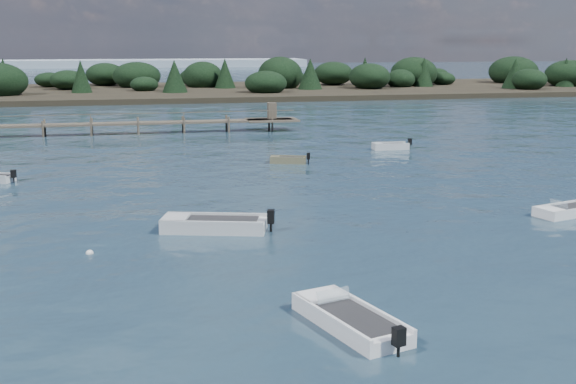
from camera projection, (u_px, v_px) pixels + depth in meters
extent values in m
plane|color=#172936|center=(217.00, 119.00, 81.75)|extent=(400.00, 400.00, 0.00)
cube|color=#AFB4B6|center=(390.00, 148.00, 58.51)|extent=(2.90, 1.24, 0.67)
cube|color=#AFB4B6|center=(378.00, 144.00, 58.24)|extent=(0.72, 1.05, 0.13)
cube|color=black|center=(393.00, 144.00, 58.49)|extent=(1.98, 0.98, 0.11)
cube|color=#AFB4B6|center=(393.00, 144.00, 57.94)|extent=(2.87, 0.21, 0.13)
cube|color=#AFB4B6|center=(388.00, 143.00, 58.93)|extent=(2.87, 0.21, 0.13)
cube|color=black|center=(410.00, 142.00, 58.70)|extent=(0.28, 0.33, 0.52)
cylinder|color=black|center=(410.00, 147.00, 58.79)|extent=(0.10, 0.10, 0.52)
cube|color=#AFB4B6|center=(214.00, 228.00, 33.48)|extent=(5.09, 3.08, 0.80)
cube|color=#AFB4B6|center=(176.00, 218.00, 33.50)|extent=(1.56, 1.89, 0.16)
cube|color=black|center=(222.00, 221.00, 33.37)|extent=(3.52, 2.30, 0.14)
cube|color=#AFB4B6|center=(211.00, 223.00, 32.56)|extent=(4.63, 1.46, 0.16)
cube|color=#AFB4B6|center=(217.00, 214.00, 34.20)|extent=(4.63, 1.46, 0.16)
cube|color=black|center=(271.00, 217.00, 33.18)|extent=(0.41, 0.46, 0.63)
cylinder|color=black|center=(271.00, 228.00, 33.29)|extent=(0.14, 0.14, 0.63)
cube|color=#706B4A|center=(288.00, 162.00, 51.97)|extent=(2.74, 1.74, 0.60)
cube|color=#706B4A|center=(275.00, 157.00, 51.99)|extent=(0.86, 1.06, 0.12)
cube|color=black|center=(291.00, 158.00, 51.90)|extent=(1.90, 1.30, 0.10)
cube|color=#706B4A|center=(288.00, 158.00, 51.45)|extent=(2.46, 0.87, 0.12)
cube|color=#706B4A|center=(289.00, 156.00, 52.35)|extent=(2.46, 0.87, 0.12)
cube|color=black|center=(308.00, 156.00, 51.75)|extent=(0.31, 0.35, 0.47)
cylinder|color=black|center=(308.00, 162.00, 51.84)|extent=(0.11, 0.11, 0.47)
cube|color=black|center=(13.00, 174.00, 44.76)|extent=(0.34, 0.37, 0.48)
cylinder|color=black|center=(14.00, 180.00, 44.85)|extent=(0.12, 0.12, 0.48)
cube|color=silver|center=(350.00, 324.00, 22.20)|extent=(2.82, 4.72, 0.68)
cube|color=silver|center=(322.00, 295.00, 23.57)|extent=(1.72, 1.44, 0.14)
cube|color=black|center=(357.00, 318.00, 21.83)|extent=(2.11, 3.27, 0.12)
cube|color=silver|center=(329.00, 316.00, 21.76)|extent=(1.36, 4.29, 0.14)
cube|color=silver|center=(371.00, 308.00, 22.48)|extent=(1.36, 4.29, 0.14)
cube|color=black|center=(399.00, 336.00, 20.01)|extent=(0.39, 0.35, 0.53)
cylinder|color=black|center=(398.00, 352.00, 20.10)|extent=(0.12, 0.12, 0.53)
cube|color=silver|center=(333.00, 295.00, 22.91)|extent=(1.18, 0.48, 0.40)
cube|color=silver|center=(570.00, 213.00, 36.58)|extent=(4.12, 2.48, 0.60)
cube|color=silver|center=(550.00, 209.00, 35.82)|extent=(1.26, 1.52, 0.12)
cube|color=black|center=(574.00, 207.00, 36.67)|extent=(2.85, 1.85, 0.10)
cube|color=silver|center=(560.00, 204.00, 37.09)|extent=(3.74, 1.18, 0.12)
cube|color=silver|center=(559.00, 204.00, 36.07)|extent=(0.42, 1.05, 0.36)
sphere|color=silver|center=(90.00, 253.00, 29.90)|extent=(0.32, 0.32, 0.32)
cube|color=brown|center=(272.00, 120.00, 70.91)|extent=(5.00, 3.20, 0.18)
cube|color=brown|center=(272.00, 111.00, 70.73)|extent=(0.80, 0.80, 1.60)
cylinder|color=brown|center=(43.00, 133.00, 65.72)|extent=(0.20, 0.20, 2.20)
cylinder|color=brown|center=(45.00, 131.00, 67.35)|extent=(0.20, 0.20, 2.20)
cylinder|color=brown|center=(91.00, 132.00, 66.61)|extent=(0.20, 0.20, 2.20)
cylinder|color=brown|center=(92.00, 130.00, 68.25)|extent=(0.20, 0.20, 2.20)
cylinder|color=brown|center=(138.00, 131.00, 67.51)|extent=(0.20, 0.20, 2.20)
cylinder|color=brown|center=(138.00, 128.00, 69.14)|extent=(0.20, 0.20, 2.20)
cylinder|color=brown|center=(184.00, 129.00, 68.40)|extent=(0.20, 0.20, 2.20)
cylinder|color=brown|center=(183.00, 127.00, 70.04)|extent=(0.20, 0.20, 2.20)
cylinder|color=brown|center=(229.00, 128.00, 69.30)|extent=(0.20, 0.20, 2.20)
cylinder|color=brown|center=(227.00, 126.00, 70.93)|extent=(0.20, 0.20, 2.20)
cylinder|color=brown|center=(272.00, 127.00, 70.19)|extent=(0.20, 0.20, 2.20)
cylinder|color=brown|center=(269.00, 125.00, 71.82)|extent=(0.20, 0.20, 2.20)
cube|color=black|center=(333.00, 91.00, 125.23)|extent=(190.00, 40.00, 1.60)
ellipsoid|color=black|center=(333.00, 75.00, 124.65)|extent=(180.50, 36.00, 4.40)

